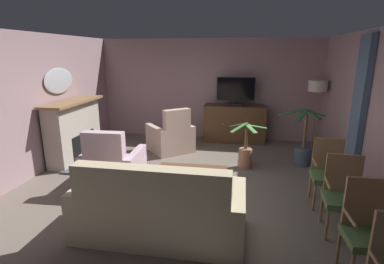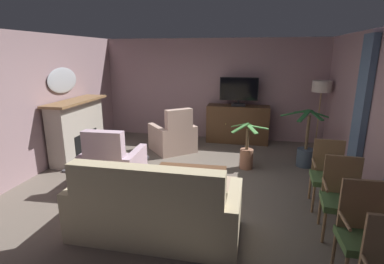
% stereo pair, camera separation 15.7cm
% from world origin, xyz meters
% --- Properties ---
extents(ground_plane, '(6.33, 6.96, 0.04)m').
position_xyz_m(ground_plane, '(0.00, 0.00, -0.02)').
color(ground_plane, '#665B51').
extents(wall_back, '(6.33, 0.10, 2.60)m').
position_xyz_m(wall_back, '(0.00, 3.23, 1.30)').
color(wall_back, gray).
rests_on(wall_back, ground_plane).
extents(wall_left, '(0.10, 6.96, 2.60)m').
position_xyz_m(wall_left, '(-2.91, 0.00, 1.30)').
color(wall_left, gray).
rests_on(wall_left, ground_plane).
extents(wall_right_with_window, '(0.10, 6.96, 2.60)m').
position_xyz_m(wall_right_with_window, '(2.91, 0.00, 1.30)').
color(wall_right_with_window, '#A6858B').
rests_on(wall_right_with_window, ground_plane).
extents(curtain_panel_far, '(0.10, 0.44, 2.19)m').
position_xyz_m(curtain_panel_far, '(2.80, 0.60, 1.43)').
color(curtain_panel_far, slate).
extents(rug_central, '(2.29, 1.95, 0.01)m').
position_xyz_m(rug_central, '(-0.26, -0.39, 0.01)').
color(rug_central, tan).
rests_on(rug_central, ground_plane).
extents(fireplace, '(0.86, 1.73, 1.28)m').
position_xyz_m(fireplace, '(-2.59, 0.99, 0.61)').
color(fireplace, '#4C4C51').
rests_on(fireplace, ground_plane).
extents(wall_mirror_oval, '(0.06, 0.97, 0.53)m').
position_xyz_m(wall_mirror_oval, '(-2.83, 0.99, 1.68)').
color(wall_mirror_oval, '#B2B7BF').
extents(tv_cabinet, '(1.55, 0.53, 0.95)m').
position_xyz_m(tv_cabinet, '(0.73, 2.88, 0.45)').
color(tv_cabinet, '#352315').
rests_on(tv_cabinet, ground_plane).
extents(television, '(0.94, 0.20, 0.71)m').
position_xyz_m(television, '(0.73, 2.83, 1.33)').
color(television, black).
rests_on(television, tv_cabinet).
extents(coffee_table, '(1.15, 0.56, 0.40)m').
position_xyz_m(coffee_table, '(0.15, -0.18, 0.36)').
color(coffee_table, brown).
rests_on(coffee_table, ground_plane).
extents(tv_remote, '(0.18, 0.10, 0.02)m').
position_xyz_m(tv_remote, '(0.20, -0.30, 0.41)').
color(tv_remote, black).
rests_on(tv_remote, coffee_table).
extents(folded_newspaper, '(0.34, 0.28, 0.01)m').
position_xyz_m(folded_newspaper, '(0.07, -0.26, 0.40)').
color(folded_newspaper, silver).
rests_on(folded_newspaper, coffee_table).
extents(sofa_floral, '(2.08, 0.92, 1.04)m').
position_xyz_m(sofa_floral, '(-0.04, -1.45, 0.34)').
color(sofa_floral, tan).
rests_on(sofa_floral, ground_plane).
extents(armchair_near_window, '(0.97, 0.92, 1.03)m').
position_xyz_m(armchair_near_window, '(-1.25, -0.12, 0.32)').
color(armchair_near_window, '#AD93A3').
rests_on(armchair_near_window, ground_plane).
extents(armchair_beside_cabinet, '(1.23, 1.23, 1.04)m').
position_xyz_m(armchair_beside_cabinet, '(-0.69, 1.83, 0.33)').
color(armchair_beside_cabinet, '#BC9E8E').
rests_on(armchair_beside_cabinet, ground_plane).
extents(side_chair_far_end, '(0.48, 0.44, 1.02)m').
position_xyz_m(side_chair_far_end, '(2.22, -1.70, 0.54)').
color(side_chair_far_end, '#4C703D').
rests_on(side_chair_far_end, ground_plane).
extents(side_chair_beside_plant, '(0.52, 0.51, 0.99)m').
position_xyz_m(side_chair_beside_plant, '(2.23, -0.91, 0.52)').
color(side_chair_beside_plant, '#4C703D').
rests_on(side_chair_beside_plant, ground_plane).
extents(side_chair_nearest_door, '(0.50, 0.52, 0.99)m').
position_xyz_m(side_chair_nearest_door, '(2.22, -0.17, 0.52)').
color(side_chair_nearest_door, '#4C703D').
rests_on(side_chair_nearest_door, ground_plane).
extents(potted_plant_leafy_by_curtain, '(0.89, 0.79, 1.17)m').
position_xyz_m(potted_plant_leafy_by_curtain, '(2.17, 1.45, 0.29)').
color(potted_plant_leafy_by_curtain, '#3D4C5B').
rests_on(potted_plant_leafy_by_curtain, ground_plane).
extents(potted_plant_on_hearth_side, '(0.74, 0.71, 0.93)m').
position_xyz_m(potted_plant_on_hearth_side, '(1.01, 1.09, 0.28)').
color(potted_plant_on_hearth_side, '#99664C').
rests_on(potted_plant_on_hearth_side, ground_plane).
extents(cat, '(0.58, 0.34, 0.18)m').
position_xyz_m(cat, '(-1.21, 0.90, 0.08)').
color(cat, '#2D2D33').
rests_on(cat, ground_plane).
extents(floor_lamp, '(0.42, 0.42, 1.63)m').
position_xyz_m(floor_lamp, '(2.60, 2.65, 1.39)').
color(floor_lamp, '#4C4233').
rests_on(floor_lamp, ground_plane).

